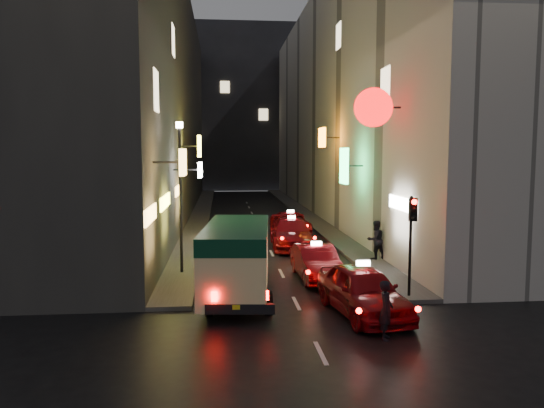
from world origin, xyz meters
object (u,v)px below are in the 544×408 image
object	(u,v)px
traffic_light	(412,224)
pedestrian_crossing	(386,306)
minibus	(237,252)
lamp_post	(180,187)
taxi_near	(363,286)

from	to	relation	value
traffic_light	pedestrian_crossing	bearing A→B (deg)	-119.11
pedestrian_crossing	traffic_light	size ratio (longest dim) A/B	0.53
minibus	lamp_post	xyz separation A→B (m)	(-2.21, 3.71, 2.07)
minibus	traffic_light	bearing A→B (deg)	-7.80
pedestrian_crossing	minibus	bearing A→B (deg)	60.82
minibus	lamp_post	distance (m)	4.78
minibus	taxi_near	xyz separation A→B (m)	(3.92, -2.22, -0.74)
pedestrian_crossing	taxi_near	bearing A→B (deg)	20.44
taxi_near	lamp_post	bearing A→B (deg)	135.95
taxi_near	traffic_light	xyz separation A→B (m)	(2.07, 1.40, 1.77)
pedestrian_crossing	traffic_light	bearing A→B (deg)	-10.03
pedestrian_crossing	lamp_post	xyz separation A→B (m)	(-6.18, 8.16, 2.79)
taxi_near	pedestrian_crossing	size ratio (longest dim) A/B	3.24
minibus	pedestrian_crossing	xyz separation A→B (m)	(3.97, -4.45, -0.72)
lamp_post	traffic_light	bearing A→B (deg)	-28.91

